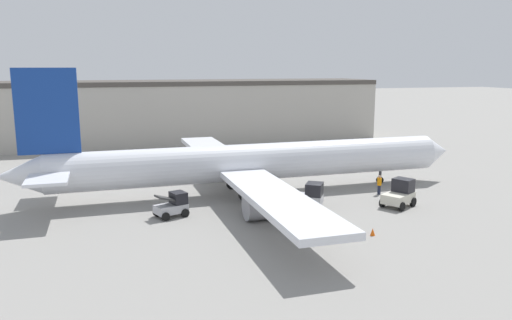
# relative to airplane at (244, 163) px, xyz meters

# --- Properties ---
(ground_plane) EXTENTS (400.00, 400.00, 0.00)m
(ground_plane) POSITION_rel_airplane_xyz_m (1.16, 0.01, -2.98)
(ground_plane) COLOR gray
(terminal_building) EXTENTS (68.13, 12.13, 9.69)m
(terminal_building) POSITION_rel_airplane_xyz_m (-3.00, 35.82, 1.87)
(terminal_building) COLOR #ADA89E
(terminal_building) RESTS_ON ground_plane
(airplane) EXTENTS (43.82, 40.62, 11.81)m
(airplane) POSITION_rel_airplane_xyz_m (0.00, 0.00, 0.00)
(airplane) COLOR silver
(airplane) RESTS_ON ground_plane
(ground_crew_worker) EXTENTS (0.41, 0.41, 1.84)m
(ground_crew_worker) POSITION_rel_airplane_xyz_m (12.15, -3.83, -2.00)
(ground_crew_worker) COLOR #1E2338
(ground_crew_worker) RESTS_ON ground_plane
(baggage_tug) EXTENTS (3.45, 3.18, 2.34)m
(baggage_tug) POSITION_rel_airplane_xyz_m (11.74, -7.89, -1.91)
(baggage_tug) COLOR beige
(baggage_tug) RESTS_ON ground_plane
(belt_loader_truck) EXTENTS (2.86, 2.48, 1.94)m
(belt_loader_truck) POSITION_rel_airplane_xyz_m (-7.43, -5.17, -2.06)
(belt_loader_truck) COLOR #B2B2B7
(belt_loader_truck) RESTS_ON ground_plane
(pushback_tug) EXTENTS (3.55, 3.28, 2.14)m
(pushback_tug) POSITION_rel_airplane_xyz_m (4.00, -5.85, -2.00)
(pushback_tug) COLOR #B2B2B7
(pushback_tug) RESTS_ON ground_plane
(safety_cone_near) EXTENTS (0.36, 0.36, 0.55)m
(safety_cone_near) POSITION_rel_airplane_xyz_m (5.60, -14.04, -2.71)
(safety_cone_near) COLOR #EF590F
(safety_cone_near) RESTS_ON ground_plane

